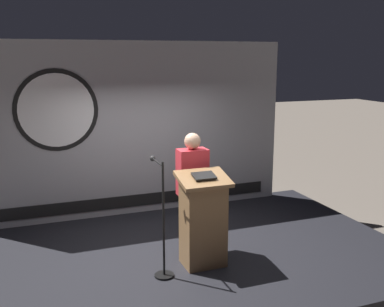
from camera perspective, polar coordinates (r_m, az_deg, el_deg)
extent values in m
plane|color=#6B6056|center=(6.53, -2.31, -14.71)|extent=(40.00, 40.00, 0.00)
cube|color=black|center=(6.47, -2.32, -13.53)|extent=(6.40, 4.00, 0.30)
cube|color=#9E9EA3|center=(7.70, -6.79, 3.05)|extent=(5.20, 0.10, 2.89)
cylinder|color=black|center=(7.40, -16.56, 5.18)|extent=(1.28, 0.02, 1.28)
cylinder|color=white|center=(7.39, -16.55, 5.18)|extent=(1.15, 0.02, 1.15)
cube|color=black|center=(7.93, -6.47, -5.77)|extent=(4.68, 0.02, 0.20)
cube|color=olive|center=(5.88, 1.39, -8.70)|extent=(0.52, 0.40, 1.11)
cube|color=olive|center=(5.70, 1.43, -3.19)|extent=(0.64, 0.50, 0.16)
cube|color=black|center=(5.67, 1.50, -2.80)|extent=(0.28, 0.20, 0.07)
cylinder|color=black|center=(6.37, 0.05, -8.56)|extent=(0.26, 0.26, 0.80)
cube|color=red|center=(6.15, 0.05, -2.34)|extent=(0.40, 0.24, 0.63)
sphere|color=tan|center=(6.06, 0.05, 1.55)|extent=(0.22, 0.22, 0.22)
cylinder|color=black|center=(5.80, -3.48, -14.93)|extent=(0.24, 0.24, 0.02)
cylinder|color=black|center=(5.51, -3.58, -8.36)|extent=(0.03, 0.03, 1.44)
cylinder|color=black|center=(5.52, -4.33, -1.08)|extent=(0.02, 0.43, 0.02)
sphere|color=#262626|center=(5.72, -4.94, -0.62)|extent=(0.07, 0.07, 0.07)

